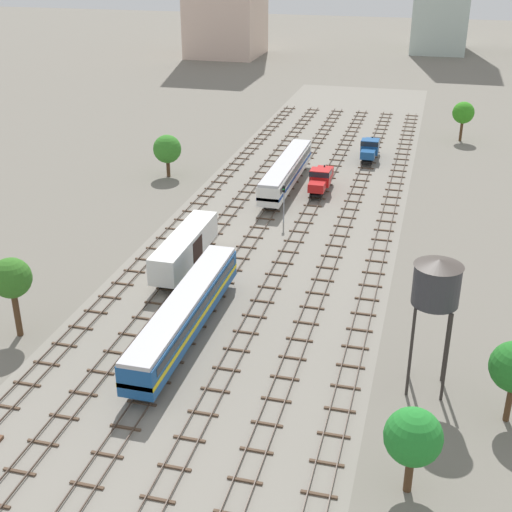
% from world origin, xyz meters
% --- Properties ---
extents(ground_plane, '(480.00, 480.00, 0.00)m').
position_xyz_m(ground_plane, '(0.00, 56.00, 0.00)').
color(ground_plane, slate).
extents(ballast_bed, '(28.54, 176.00, 0.01)m').
position_xyz_m(ballast_bed, '(0.00, 56.00, 0.00)').
color(ballast_bed, gray).
rests_on(ballast_bed, ground).
extents(track_far_left, '(2.40, 126.00, 0.29)m').
position_xyz_m(track_far_left, '(-12.27, 57.00, 0.14)').
color(track_far_left, '#47382D').
rests_on(track_far_left, ground).
extents(track_left, '(2.40, 126.00, 0.29)m').
position_xyz_m(track_left, '(-7.36, 57.00, 0.14)').
color(track_left, '#47382D').
rests_on(track_left, ground).
extents(track_centre_left, '(2.40, 126.00, 0.29)m').
position_xyz_m(track_centre_left, '(-2.45, 57.00, 0.14)').
color(track_centre_left, '#47382D').
rests_on(track_centre_left, ground).
extents(track_centre, '(2.40, 126.00, 0.29)m').
position_xyz_m(track_centre, '(2.45, 57.00, 0.14)').
color(track_centre, '#47382D').
rests_on(track_centre, ground).
extents(track_centre_right, '(2.40, 126.00, 0.29)m').
position_xyz_m(track_centre_right, '(7.36, 57.00, 0.14)').
color(track_centre_right, '#47382D').
rests_on(track_centre_right, ground).
extents(track_right, '(2.40, 126.00, 0.29)m').
position_xyz_m(track_right, '(12.27, 57.00, 0.14)').
color(track_right, '#47382D').
rests_on(track_right, ground).
extents(passenger_coach_centre_left_nearest, '(2.96, 22.00, 3.80)m').
position_xyz_m(passenger_coach_centre_left_nearest, '(-2.45, 29.48, 2.61)').
color(passenger_coach_centre_left_nearest, '#194C8C').
rests_on(passenger_coach_centre_left_nearest, ground).
extents(freight_boxcar_left_near, '(2.87, 14.00, 3.60)m').
position_xyz_m(freight_boxcar_left_near, '(-7.36, 42.91, 2.45)').
color(freight_boxcar_left_near, white).
rests_on(freight_boxcar_left_near, ground).
extents(shunter_loco_centre_mid, '(2.74, 8.46, 3.10)m').
position_xyz_m(shunter_loco_centre_mid, '(2.45, 70.28, 2.01)').
color(shunter_loco_centre_mid, red).
rests_on(shunter_loco_centre_mid, ground).
extents(passenger_coach_centre_left_midfar, '(2.96, 22.00, 3.80)m').
position_xyz_m(passenger_coach_centre_left_midfar, '(-2.45, 70.57, 2.61)').
color(passenger_coach_centre_left_midfar, white).
rests_on(passenger_coach_centre_left_midfar, ground).
extents(shunter_loco_centre_right_far, '(2.74, 8.46, 3.10)m').
position_xyz_m(shunter_loco_centre_right_far, '(7.36, 87.10, 2.01)').
color(shunter_loco_centre_right_far, '#194C8C').
rests_on(shunter_loco_centre_right_far, ground).
extents(water_tower, '(3.66, 3.66, 11.18)m').
position_xyz_m(water_tower, '(18.27, 27.12, 9.18)').
color(water_tower, '#2D2826').
rests_on(water_tower, ground).
extents(signal_post_nearest, '(0.28, 0.47, 4.98)m').
position_xyz_m(signal_post_nearest, '(-0.00, 57.90, 3.18)').
color(signal_post_nearest, gray).
rests_on(signal_post_nearest, ground).
extents(lineside_tree_0, '(3.67, 3.67, 6.75)m').
position_xyz_m(lineside_tree_0, '(21.28, 102.25, 4.86)').
color(lineside_tree_0, '#4C331E').
rests_on(lineside_tree_0, ground).
extents(lineside_tree_1, '(3.56, 3.56, 7.47)m').
position_xyz_m(lineside_tree_1, '(-16.94, 26.09, 5.59)').
color(lineside_tree_1, '#4C331E').
rests_on(lineside_tree_1, ground).
extents(lineside_tree_2, '(3.71, 3.71, 6.16)m').
position_xyz_m(lineside_tree_2, '(17.67, 15.41, 4.26)').
color(lineside_tree_2, '#4C331E').
rests_on(lineside_tree_2, ground).
extents(lineside_tree_4, '(4.09, 4.09, 6.20)m').
position_xyz_m(lineside_tree_4, '(-20.35, 71.38, 4.13)').
color(lineside_tree_4, '#4C331E').
rests_on(lineside_tree_4, ground).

